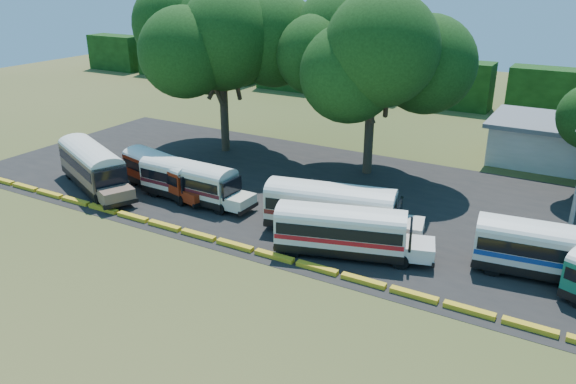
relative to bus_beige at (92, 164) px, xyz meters
The scene contains 12 objects.
ground 18.35m from the bus_beige, 13.03° to the right, with size 160.00×160.00×0.00m, color #2A4416.
asphalt_strip 20.46m from the bus_beige, 22.80° to the left, with size 64.00×24.00×0.02m, color black.
curb 18.14m from the bus_beige, ahead, with size 53.70×0.45×0.30m.
treeline_backdrop 47.36m from the bus_beige, 67.96° to the left, with size 130.00×4.00×6.00m.
bus_beige is the anchor object (origin of this frame).
bus_red 5.99m from the bus_beige, 21.93° to the left, with size 9.67×4.39×3.09m.
bus_cream_west 8.92m from the bus_beige, 11.37° to the left, with size 9.78×2.66×3.20m.
bus_cream_east 20.92m from the bus_beige, ahead, with size 10.98×4.83×3.51m.
bus_white_red 22.79m from the bus_beige, ahead, with size 10.14×5.16×3.24m.
bus_white_blue 34.63m from the bus_beige, ahead, with size 10.39×3.71×3.34m.
tree_west 16.82m from the bus_beige, 76.31° to the left, with size 13.79×13.79×16.16m.
tree_center 24.94m from the bus_beige, 39.02° to the left, with size 11.99×11.99×15.30m.
Camera 1 is at (17.74, -25.55, 16.85)m, focal length 35.00 mm.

